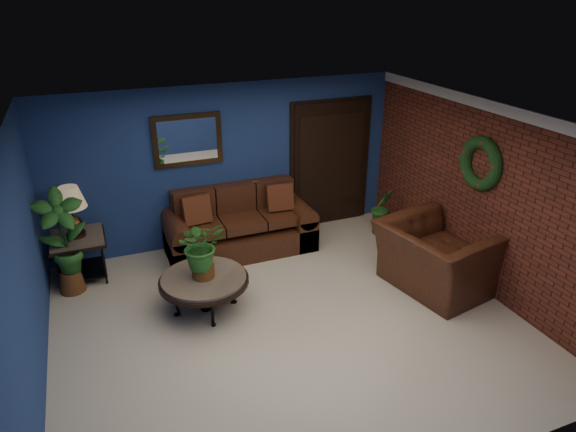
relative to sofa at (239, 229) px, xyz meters
name	(u,v)px	position (x,y,z in m)	size (l,w,h in m)	color
floor	(288,321)	(-0.01, -2.08, -0.33)	(5.50, 5.50, 0.00)	beige
wall_back	(228,165)	(-0.01, 0.42, 0.92)	(5.50, 0.04, 2.50)	navy
wall_left	(21,278)	(-2.76, -2.08, 0.92)	(0.04, 5.00, 2.50)	navy
wall_right_brick	(481,197)	(2.74, -2.08, 0.92)	(0.04, 5.00, 2.50)	maroon
ceiling	(288,122)	(-0.01, -2.08, 2.17)	(5.50, 5.00, 0.02)	silver
crown_molding	(495,108)	(2.71, -2.08, 2.10)	(0.03, 5.00, 0.14)	white
wall_mirror	(188,140)	(-0.61, 0.38, 1.39)	(1.02, 0.06, 0.77)	#3B2713
closet_door	(330,164)	(1.74, 0.39, 0.72)	(1.44, 0.06, 2.18)	black
wreath	(480,163)	(2.68, -2.03, 1.37)	(0.72, 0.72, 0.16)	black
sofa	(239,229)	(0.00, 0.00, 0.00)	(2.23, 0.96, 1.01)	#4B2415
coffee_table	(204,281)	(-0.89, -1.44, 0.10)	(1.12, 1.12, 0.48)	#544E49
end_table	(79,246)	(-2.31, -0.03, 0.18)	(0.72, 0.72, 0.66)	#544E49
table_lamp	(71,206)	(-2.31, -0.03, 0.78)	(0.42, 0.42, 0.69)	#3B2713
side_chair	(259,210)	(0.36, 0.04, 0.25)	(0.48, 0.48, 1.03)	#513117
armchair	(436,258)	(2.14, -2.08, 0.13)	(1.40, 1.22, 0.91)	#4B2415
coffee_plant	(201,247)	(-0.89, -1.44, 0.58)	(0.59, 0.52, 0.77)	brown
floor_plant	(382,211)	(2.34, -0.37, 0.07)	(0.37, 0.31, 0.78)	brown
tall_plant	(63,239)	(-2.46, -0.34, 0.46)	(0.69, 0.51, 1.46)	brown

